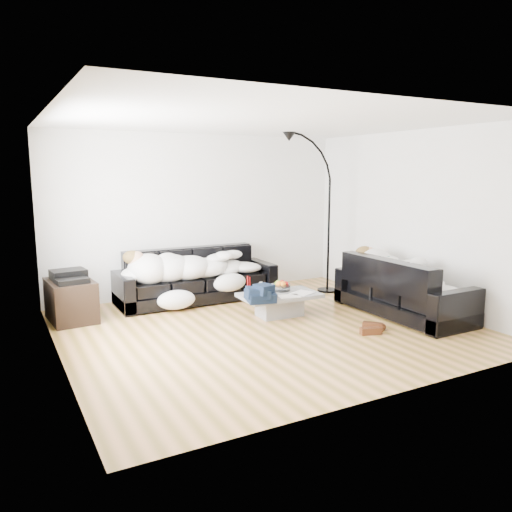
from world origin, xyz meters
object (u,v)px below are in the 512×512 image
floor_lamp (329,223)px  av_cabinet (71,300)px  fruit_bowl (281,285)px  stereo (69,276)px  sleeper_back (198,262)px  sleeper_right (404,271)px  sofa_right (403,286)px  candle_right (250,285)px  wine_glass_b (262,291)px  coffee_table (280,305)px  wine_glass_a (261,287)px  shoes (372,328)px  candle_left (248,285)px  wine_glass_c (273,289)px  sofa_back (197,276)px

floor_lamp → av_cabinet: bearing=157.7°
fruit_bowl → stereo: 2.91m
sleeper_back → sleeper_right: 3.06m
sofa_right → candle_right: sofa_right is taller
wine_glass_b → floor_lamp: bearing=27.2°
av_cabinet → stereo: stereo is taller
fruit_bowl → candle_right: candle_right is taller
sleeper_right → candle_right: bearing=63.4°
sofa_right → coffee_table: size_ratio=1.84×
wine_glass_a → av_cabinet: size_ratio=0.21×
sleeper_right → shoes: sleeper_right is taller
candle_left → shoes: bearing=-52.6°
wine_glass_b → candle_right: size_ratio=0.68×
candle_right → candle_left: bearing=-171.8°
wine_glass_b → shoes: size_ratio=0.36×
sleeper_right → wine_glass_a: sleeper_right is taller
sleeper_back → sleeper_right: bearing=-41.8°
sleeper_back → wine_glass_b: (0.42, -1.30, -0.23)m
sofa_right → sleeper_back: size_ratio=0.97×
fruit_bowl → floor_lamp: 1.72m
wine_glass_a → stereo: bearing=156.8°
sofa_right → coffee_table: (-1.57, 0.75, -0.25)m
wine_glass_c → candle_left: candle_left is taller
stereo → floor_lamp: size_ratio=0.19×
wine_glass_a → wine_glass_b: 0.17m
sofa_right → sleeper_back: (-2.28, 2.04, 0.22)m
sofa_right → fruit_bowl: size_ratio=7.98×
wine_glass_c → candle_right: (-0.22, 0.25, 0.03)m
av_cabinet → stereo: bearing=0.0°
sleeper_right → floor_lamp: 1.73m
sofa_back → candle_right: sofa_back is taller
candle_left → shoes: (1.05, -1.37, -0.39)m
fruit_bowl → wine_glass_c: size_ratio=1.50×
candle_right → shoes: size_ratio=0.53×
sleeper_back → fruit_bowl: sleeper_back is taller
fruit_bowl → candle_left: 0.52m
sleeper_right → sleeper_back: bearing=48.2°
floor_lamp → sleeper_right: bearing=-105.3°
sofa_back → wine_glass_c: (0.57, -1.37, 0.00)m
sleeper_back → candle_left: (0.32, -1.08, -0.18)m
candle_right → floor_lamp: bearing=20.3°
fruit_bowl → floor_lamp: size_ratio=0.11×
wine_glass_a → candle_right: 0.16m
sleeper_back → stereo: 1.89m
sofa_right → sleeper_back: bearing=48.2°
sleeper_right → coffee_table: bearing=64.3°
stereo → candle_right: bearing=-29.7°
candle_left → candle_right: 0.04m
sofa_right → candle_left: size_ratio=8.04×
sofa_back → sofa_right: bearing=-42.5°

